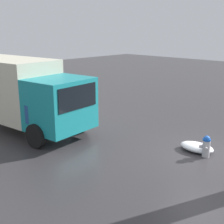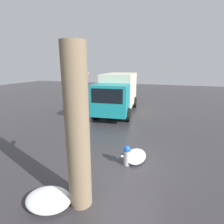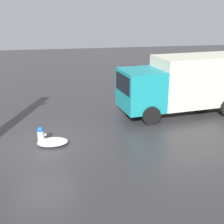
{
  "view_description": "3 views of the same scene",
  "coord_description": "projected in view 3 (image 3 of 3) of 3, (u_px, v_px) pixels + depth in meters",
  "views": [
    {
      "loc": [
        -4.56,
        9.31,
        4.26
      ],
      "look_at": [
        3.25,
        1.23,
        1.2
      ],
      "focal_mm": 50.0,
      "sensor_mm": 36.0,
      "label": 1
    },
    {
      "loc": [
        -5.64,
        -1.39,
        3.55
      ],
      "look_at": [
        3.84,
        1.93,
        0.9
      ],
      "focal_mm": 28.0,
      "sensor_mm": 36.0,
      "label": 2
    },
    {
      "loc": [
        0.58,
        -12.03,
        5.38
      ],
      "look_at": [
        3.1,
        0.67,
        0.96
      ],
      "focal_mm": 50.0,
      "sensor_mm": 36.0,
      "label": 3
    }
  ],
  "objects": [
    {
      "name": "ground_plane",
      "position": [
        41.0,
        144.0,
        12.79
      ],
      "size": [
        60.0,
        60.0,
        0.0
      ],
      "primitive_type": "plane",
      "color": "#333033"
    },
    {
      "name": "fire_hydrant",
      "position": [
        41.0,
        135.0,
        12.67
      ],
      "size": [
        0.38,
        0.45,
        0.75
      ],
      "rotation": [
        0.0,
        0.0,
        0.49
      ],
      "color": "#B7B7BC",
      "rests_on": "ground_plane"
    },
    {
      "name": "delivery_truck",
      "position": [
        184.0,
        83.0,
        16.08
      ],
      "size": [
        6.69,
        3.11,
        2.97
      ],
      "rotation": [
        0.0,
        0.0,
        1.68
      ],
      "color": "teal",
      "rests_on": "ground_plane"
    },
    {
      "name": "pedestrian",
      "position": [
        143.0,
        93.0,
        16.66
      ],
      "size": [
        0.38,
        0.38,
        1.72
      ],
      "rotation": [
        0.0,
        0.0,
        3.94
      ],
      "color": "#23232D",
      "rests_on": "ground_plane"
    },
    {
      "name": "snow_pile_curbside",
      "position": [
        53.0,
        142.0,
        12.62
      ],
      "size": [
        1.23,
        0.77,
        0.29
      ],
      "color": "white",
      "rests_on": "ground_plane"
    }
  ]
}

